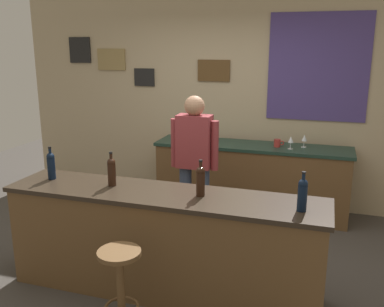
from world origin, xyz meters
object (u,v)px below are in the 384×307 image
(bartender, at_px, (194,160))
(wine_glass_b, at_px, (213,135))
(wine_glass_d, at_px, (304,139))
(wine_glass_c, at_px, (291,140))
(wine_bottle_b, at_px, (112,171))
(wine_glass_a, at_px, (180,131))
(wine_bottle_c, at_px, (201,180))
(bar_stool, at_px, (120,278))
(wine_bottle_d, at_px, (302,194))
(coffee_mug, at_px, (277,143))
(wine_bottle_a, at_px, (51,165))

(bartender, distance_m, wine_glass_b, 0.97)
(wine_glass_d, bearing_deg, wine_glass_c, -137.64)
(wine_bottle_b, distance_m, wine_glass_a, 2.03)
(wine_glass_a, bearing_deg, wine_bottle_c, -66.52)
(bar_stool, xyz_separation_m, wine_bottle_d, (1.23, 0.58, 0.60))
(bartender, height_order, bar_stool, bartender)
(wine_glass_b, bearing_deg, wine_bottle_b, -101.59)
(bartender, xyz_separation_m, coffee_mug, (0.75, 1.03, 0.01))
(wine_bottle_c, relative_size, wine_bottle_d, 1.00)
(bar_stool, bearing_deg, wine_glass_a, 99.89)
(wine_bottle_d, bearing_deg, wine_bottle_b, 176.61)
(wine_bottle_b, relative_size, wine_glass_c, 1.97)
(bartender, bearing_deg, wine_glass_d, 46.19)
(wine_glass_b, relative_size, coffee_mug, 1.24)
(wine_glass_c, bearing_deg, coffee_mug, 159.48)
(wine_glass_a, bearing_deg, bartender, -63.62)
(bartender, distance_m, wine_bottle_c, 1.05)
(bartender, bearing_deg, wine_glass_a, 116.38)
(wine_glass_c, relative_size, coffee_mug, 1.24)
(wine_glass_a, xyz_separation_m, coffee_mug, (1.28, -0.04, -0.06))
(bartender, bearing_deg, coffee_mug, 54.04)
(wine_bottle_a, bearing_deg, coffee_mug, 47.54)
(wine_bottle_d, bearing_deg, wine_glass_d, 92.95)
(wine_bottle_a, bearing_deg, wine_glass_b, 62.24)
(wine_bottle_a, xyz_separation_m, wine_bottle_c, (1.44, -0.02, 0.00))
(wine_bottle_c, relative_size, wine_glass_a, 1.97)
(wine_bottle_a, bearing_deg, wine_glass_c, 44.19)
(wine_glass_a, bearing_deg, wine_glass_b, -12.02)
(bartender, bearing_deg, wine_bottle_a, -138.18)
(bartender, xyz_separation_m, wine_glass_c, (0.91, 0.97, 0.07))
(wine_bottle_c, xyz_separation_m, wine_glass_a, (-0.89, 2.05, -0.05))
(bartender, height_order, wine_glass_c, bartender)
(bartender, distance_m, bar_stool, 1.71)
(wine_bottle_c, height_order, wine_glass_b, wine_bottle_c)
(bartender, bearing_deg, wine_glass_c, 46.77)
(wine_bottle_c, height_order, wine_bottle_d, same)
(wine_glass_b, bearing_deg, wine_bottle_c, -77.80)
(wine_bottle_a, bearing_deg, bar_stool, -33.45)
(wine_glass_b, xyz_separation_m, wine_glass_d, (1.12, 0.14, 0.00))
(wine_glass_c, bearing_deg, wine_bottle_b, -125.27)
(wine_glass_a, height_order, wine_glass_b, same)
(wine_bottle_b, relative_size, wine_glass_d, 1.97)
(wine_glass_a, relative_size, coffee_mug, 1.24)
(bar_stool, xyz_separation_m, wine_bottle_c, (0.42, 0.66, 0.60))
(wine_bottle_a, relative_size, wine_bottle_c, 1.00)
(coffee_mug, bearing_deg, bartender, -125.96)
(wine_glass_a, height_order, wine_glass_c, same)
(bartender, xyz_separation_m, wine_glass_b, (-0.06, 0.97, 0.07))
(wine_bottle_a, bearing_deg, wine_glass_d, 44.07)
(wine_bottle_a, relative_size, wine_glass_b, 1.97)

